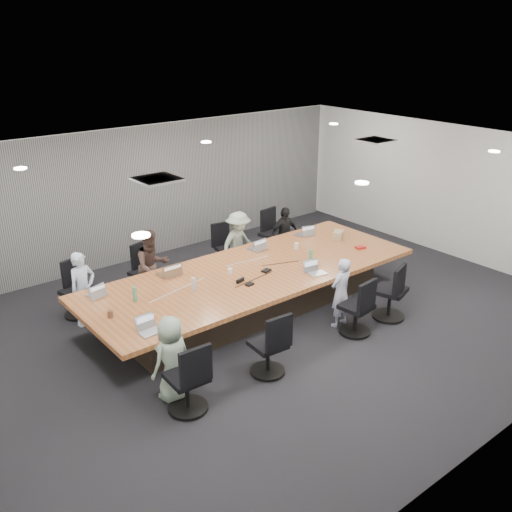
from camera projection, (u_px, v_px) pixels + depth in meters
floor at (271, 320)px, 9.73m from camera, size 10.00×8.00×0.00m
ceiling at (272, 157)px, 8.68m from camera, size 10.00×8.00×0.00m
wall_back at (150, 191)px, 12.10m from camera, size 10.00×0.00×2.80m
wall_front at (504, 343)px, 6.32m from camera, size 10.00×0.00×2.80m
wall_right at (451, 191)px, 12.11m from camera, size 0.00×8.00×2.80m
curtain at (152, 192)px, 12.04m from camera, size 9.80×0.04×2.80m
conference_table at (252, 289)px, 9.95m from camera, size 6.00×2.20×0.74m
chair_0 at (77, 296)px, 9.74m from camera, size 0.63×0.63×0.76m
chair_1 at (144, 277)px, 10.49m from camera, size 0.61×0.61×0.75m
chair_2 at (228, 253)px, 11.60m from camera, size 0.57×0.57×0.74m
chair_3 at (273, 238)px, 12.28m from camera, size 0.65×0.65×0.84m
chair_4 at (187, 383)px, 7.31m from camera, size 0.59×0.59×0.83m
chair_5 at (268, 349)px, 8.10m from camera, size 0.57×0.57×0.79m
chair_6 at (356, 311)px, 9.17m from camera, size 0.60×0.60×0.80m
chair_7 at (390, 295)px, 9.65m from camera, size 0.74×0.74×0.86m
person_0 at (83, 289)px, 9.39m from camera, size 0.51×0.39×1.27m
laptop_0 at (97, 294)px, 8.95m from camera, size 0.32×0.25×0.02m
person_1 at (152, 267)px, 10.12m from camera, size 0.67×0.53×1.38m
laptop_1 at (168, 273)px, 9.70m from camera, size 0.36×0.25×0.02m
person_2 at (238, 244)px, 11.24m from camera, size 0.92×0.62×1.33m
laptop_2 at (256, 248)px, 10.81m from camera, size 0.34×0.25×0.02m
person_3 at (284, 235)px, 11.96m from camera, size 0.72×0.36×1.19m
laptop_3 at (302, 235)px, 11.51m from camera, size 0.33×0.26×0.02m
person_4 at (172, 358)px, 7.49m from camera, size 0.65×0.49×1.21m
laptop_4 at (150, 332)px, 7.83m from camera, size 0.30×0.22×0.02m
person_6 at (341, 292)px, 9.35m from camera, size 0.46×0.32×1.20m
laptop_6 at (318, 274)px, 9.69m from camera, size 0.32×0.25×0.02m
bottle_green_left at (135, 294)px, 8.70m from camera, size 0.07×0.07×0.24m
bottle_green_right at (311, 257)px, 10.11m from camera, size 0.07×0.07×0.24m
bottle_clear at (194, 284)px, 9.05m from camera, size 0.09×0.09×0.22m
cup_white_far at (230, 271)px, 9.68m from camera, size 0.10×0.10×0.10m
cup_white_near at (297, 246)px, 10.79m from camera, size 0.10×0.10×0.11m
mug_brown at (110, 314)px, 8.24m from camera, size 0.09×0.09×0.10m
mic_left at (250, 284)px, 9.28m from camera, size 0.15×0.11×0.03m
mic_right at (266, 271)px, 9.79m from camera, size 0.19×0.15×0.03m
stapler at (240, 280)px, 9.37m from camera, size 0.18×0.09×0.06m
canvas_bag at (338, 235)px, 11.29m from camera, size 0.33×0.30×0.15m
snack_packet at (361, 247)px, 10.81m from camera, size 0.21×0.16×0.04m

